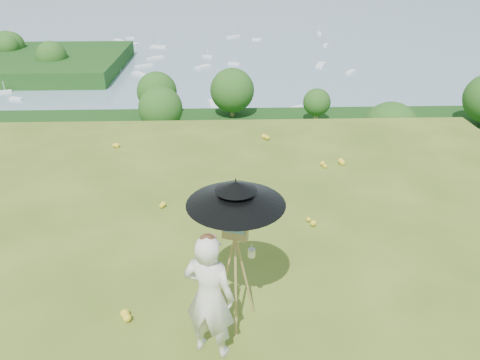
{
  "coord_description": "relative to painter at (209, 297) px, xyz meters",
  "views": [
    {
      "loc": [
        -0.11,
        -6.08,
        4.65
      ],
      "look_at": [
        0.14,
        1.28,
        0.91
      ],
      "focal_mm": 35.0,
      "sensor_mm": 36.0,
      "label": 1
    }
  ],
  "objects": [
    {
      "name": "bay_water",
      "position": [
        0.33,
        241.72,
        -34.87
      ],
      "size": [
        700.0,
        700.0,
        0.0
      ],
      "primitive_type": "plane",
      "color": "#738EA4",
      "rests_on": "ground"
    },
    {
      "name": "painter",
      "position": [
        0.0,
        0.0,
        0.0
      ],
      "size": [
        0.75,
        0.62,
        1.75
      ],
      "primitive_type": "imported",
      "rotation": [
        0.0,
        0.0,
        2.77
      ],
      "color": "silver",
      "rests_on": "ground"
    },
    {
      "name": "peninsula",
      "position": [
        -74.67,
        156.72,
        -29.87
      ],
      "size": [
        90.0,
        60.0,
        12.0
      ],
      "primitive_type": null,
      "color": "black",
      "rests_on": "bay_water"
    },
    {
      "name": "harbor_town",
      "position": [
        0.33,
        76.72,
        -30.37
      ],
      "size": [
        110.0,
        22.0,
        5.0
      ],
      "primitive_type": null,
      "color": "silver",
      "rests_on": "shoreline_tier"
    },
    {
      "name": "forest_slope",
      "position": [
        0.33,
        36.72,
        -29.87
      ],
      "size": [
        140.0,
        56.0,
        22.0
      ],
      "primitive_type": "cube",
      "color": "black",
      "rests_on": "bay_water"
    },
    {
      "name": "shoreline_tier",
      "position": [
        0.33,
        76.72,
        -36.87
      ],
      "size": [
        170.0,
        28.0,
        8.0
      ],
      "primitive_type": "cube",
      "color": "#72695B",
      "rests_on": "bay_water"
    },
    {
      "name": "ground",
      "position": [
        0.33,
        1.72,
        -0.87
      ],
      "size": [
        14.0,
        14.0,
        0.0
      ],
      "primitive_type": "plane",
      "color": "#4C621C",
      "rests_on": "ground"
    },
    {
      "name": "painter_cap",
      "position": [
        0.0,
        0.0,
        0.82
      ],
      "size": [
        0.3,
        0.31,
        0.1
      ],
      "primitive_type": null,
      "rotation": [
        0.0,
        0.0,
        -0.5
      ],
      "color": "#C36B70",
      "rests_on": "painter"
    },
    {
      "name": "moored_boats",
      "position": [
        -12.17,
        162.72,
        -34.52
      ],
      "size": [
        140.0,
        140.0,
        0.7
      ],
      "primitive_type": null,
      "color": "white",
      "rests_on": "bay_water"
    },
    {
      "name": "slope_trees",
      "position": [
        0.33,
        36.72,
        -15.87
      ],
      "size": [
        110.0,
        50.0,
        6.0
      ],
      "primitive_type": null,
      "color": "#274F17",
      "rests_on": "forest_slope"
    },
    {
      "name": "field_easel",
      "position": [
        0.33,
        0.52,
        -0.03
      ],
      "size": [
        0.81,
        0.81,
        1.68
      ],
      "primitive_type": null,
      "rotation": [
        0.0,
        0.0,
        -0.34
      ],
      "color": "olive",
      "rests_on": "ground"
    },
    {
      "name": "wildflowers",
      "position": [
        0.33,
        1.97,
        -0.81
      ],
      "size": [
        10.0,
        10.5,
        0.12
      ],
      "primitive_type": null,
      "color": "yellow",
      "rests_on": "ground"
    },
    {
      "name": "sun_umbrella",
      "position": [
        0.34,
        0.55,
        0.91
      ],
      "size": [
        1.64,
        1.64,
        0.79
      ],
      "primitive_type": null,
      "rotation": [
        0.0,
        0.0,
        -0.47
      ],
      "color": "black",
      "rests_on": "field_easel"
    }
  ]
}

